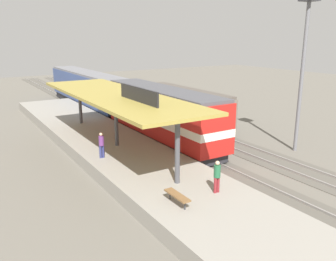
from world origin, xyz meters
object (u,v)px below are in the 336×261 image
platform_bench (177,196)px  person_waiting (217,175)px  person_walking (101,144)px  light_mast (305,39)px  passenger_carriage_single (87,89)px  freight_car (184,107)px  locomotive (162,115)px

platform_bench → person_waiting: bearing=0.7°
platform_bench → person_walking: bearing=93.8°
light_mast → person_waiting: bearing=-159.7°
platform_bench → person_walking: (-0.54, 8.16, 0.51)m
passenger_carriage_single → freight_car: passenger_carriage_single is taller
locomotive → person_walking: size_ratio=8.44×
light_mast → person_walking: 16.25m
locomotive → passenger_carriage_single: (0.00, 18.00, -0.10)m
platform_bench → person_walking: 8.19m
platform_bench → freight_car: size_ratio=0.14×
light_mast → person_walking: size_ratio=6.84×
locomotive → passenger_carriage_single: bearing=90.0°
locomotive → person_walking: 7.34m
passenger_carriage_single → person_waiting: (-3.57, -29.40, -0.46)m
locomotive → person_walking: bearing=-153.4°
person_waiting → person_walking: 8.66m
passenger_carriage_single → freight_car: bearing=-72.4°
freight_car → light_mast: size_ratio=1.03×
locomotive → passenger_carriage_single: locomotive is taller
freight_car → light_mast: light_mast is taller
light_mast → person_walking: bearing=164.7°
passenger_carriage_single → platform_bench: bearing=-101.5°
person_waiting → person_walking: bearing=110.1°
freight_car → person_walking: bearing=-148.8°
freight_car → light_mast: (3.20, -10.69, 6.43)m
platform_bench → light_mast: bearing=17.1°
locomotive → person_waiting: bearing=-107.4°
locomotive → person_waiting: size_ratio=8.44×
locomotive → light_mast: 12.19m
person_waiting → passenger_carriage_single: bearing=83.1°
platform_bench → passenger_carriage_single: passenger_carriage_single is taller
passenger_carriage_single → light_mast: bearing=-72.8°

